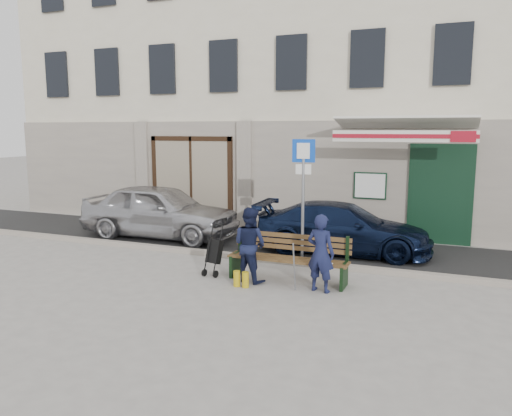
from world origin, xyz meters
The scene contains 11 objects.
ground centered at (0.00, 0.00, 0.00)m, with size 80.00×80.00×0.00m, color #9E9991.
asphalt_lane centered at (0.00, 3.10, 0.01)m, with size 60.00×3.20×0.01m, color #282828.
curb centered at (0.00, 1.50, 0.06)m, with size 60.00×0.18×0.12m, color #9E9384.
building centered at (0.01, 8.45, 4.97)m, with size 20.00×8.27×10.00m.
car_silver centered at (-3.04, 2.79, 0.75)m, with size 1.77×4.40×1.50m, color #AEAEB3.
car_navy centered at (1.98, 2.96, 0.61)m, with size 1.71×4.20×1.22m, color black.
parking_sign centered at (1.29, 1.90, 1.85)m, with size 0.51×0.11×2.75m.
bench centered at (1.44, 0.29, 0.46)m, with size 2.40×1.17×0.98m.
man centered at (2.23, -0.07, 0.73)m, with size 0.53×0.35×1.45m, color #161B3D.
woman centered at (0.78, 0.03, 0.74)m, with size 0.72×0.56×1.48m, color #121834.
stroller centered at (-0.07, 0.17, 0.46)m, with size 0.36×0.47×1.04m.
Camera 1 is at (4.45, -8.75, 2.97)m, focal length 35.00 mm.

